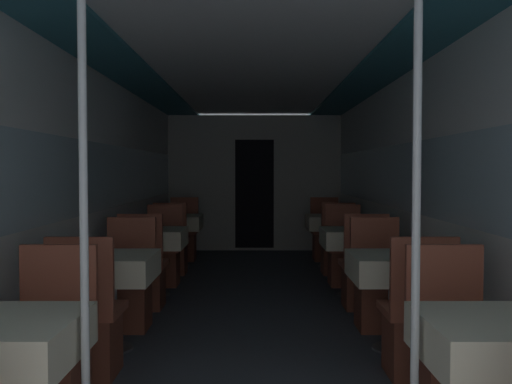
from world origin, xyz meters
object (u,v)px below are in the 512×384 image
at_px(support_pole_left_0, 81,221).
at_px(chair_right_far_3, 323,241).
at_px(chair_left_far_0, 46,371).
at_px(chair_right_near_1, 413,333).
at_px(dining_table_left_2, 151,240).
at_px(chair_right_near_3, 333,252).
at_px(chair_right_far_1, 375,294).
at_px(dining_table_right_0, 498,346).
at_px(chair_left_near_3, 169,252).
at_px(chair_left_far_2, 160,260).
at_px(chair_left_far_3, 180,241).
at_px(chair_left_near_1, 85,333).
at_px(chair_right_far_0, 450,370).
at_px(dining_table_left_3, 175,224).
at_px(dining_table_right_3, 328,224).
at_px(chair_right_far_2, 342,260).
at_px(dining_table_right_1, 392,270).
at_px(support_pole_right_0, 413,221).
at_px(chair_left_far_1, 125,295).
at_px(dining_table_right_2, 350,240).
at_px(chair_left_near_2, 141,279).
at_px(chair_right_near_2, 360,279).

xyz_separation_m(support_pole_left_0, chair_right_far_3, (1.75, 6.04, -0.83)).
distance_m(chair_left_far_0, chair_right_near_1, 2.22).
bearing_deg(dining_table_left_2, chair_right_near_3, 30.80).
bearing_deg(chair_right_far_1, dining_table_right_0, 90.00).
bearing_deg(chair_left_near_3, chair_left_far_2, -90.00).
bearing_deg(chair_left_far_3, chair_left_near_1, 90.00).
xyz_separation_m(support_pole_left_0, chair_left_near_3, (-0.36, 4.91, -0.83)).
bearing_deg(chair_left_near_1, chair_right_far_0, -18.13).
height_order(dining_table_left_3, chair_left_far_3, chair_left_far_3).
relative_size(chair_right_near_1, chair_right_near_3, 1.00).
distance_m(dining_table_right_3, chair_right_far_3, 0.64).
bearing_deg(dining_table_left_2, chair_right_far_2, 15.04).
height_order(dining_table_left_2, chair_right_far_1, chair_right_far_1).
distance_m(dining_table_left_2, dining_table_left_3, 1.83).
xyz_separation_m(chair_right_far_2, chair_right_near_3, (0.00, 0.69, 0.00)).
distance_m(support_pole_left_0, dining_table_right_1, 2.58).
relative_size(dining_table_left_2, support_pole_right_0, 0.32).
height_order(dining_table_left_3, chair_right_far_3, chair_right_far_3).
bearing_deg(dining_table_right_0, chair_left_far_1, 131.42).
height_order(dining_table_right_1, chair_right_far_3, chair_right_far_3).
distance_m(chair_left_near_1, dining_table_right_2, 3.21).
bearing_deg(dining_table_right_0, dining_table_left_2, 120.04).
height_order(chair_left_near_2, support_pole_right_0, support_pole_right_0).
bearing_deg(support_pole_left_0, dining_table_right_1, 46.24).
distance_m(dining_table_left_3, chair_left_near_3, 0.64).
height_order(support_pole_left_0, chair_right_far_1, support_pole_left_0).
bearing_deg(dining_table_left_3, chair_left_far_1, -90.00).
relative_size(chair_left_near_1, dining_table_right_0, 1.30).
bearing_deg(chair_right_far_2, chair_right_near_2, 90.00).
relative_size(chair_left_near_2, support_pole_right_0, 0.41).
relative_size(support_pole_left_0, chair_left_far_1, 2.42).
xyz_separation_m(chair_left_near_3, support_pole_right_0, (1.75, -4.91, 0.83)).
height_order(chair_left_near_2, chair_left_near_3, same).
xyz_separation_m(chair_left_far_0, chair_right_far_3, (2.11, 5.48, 0.00)).
xyz_separation_m(dining_table_right_2, chair_right_far_3, (0.00, 2.39, -0.31)).
xyz_separation_m(dining_table_left_3, chair_left_near_3, (0.00, -0.57, -0.31)).
xyz_separation_m(chair_left_far_0, chair_right_far_0, (2.11, 0.00, 0.00)).
xyz_separation_m(chair_right_far_2, dining_table_right_3, (0.00, 1.26, 0.31)).
bearing_deg(chair_left_far_0, dining_table_left_3, -90.00).
relative_size(dining_table_left_3, chair_right_far_1, 0.77).
xyz_separation_m(dining_table_right_0, chair_right_far_3, (0.00, 6.04, -0.31)).
height_order(chair_left_far_0, dining_table_right_0, chair_left_far_0).
bearing_deg(chair_left_near_3, dining_table_left_3, 90.00).
relative_size(support_pole_left_0, dining_table_right_3, 3.16).
bearing_deg(dining_table_right_2, chair_left_far_0, -124.39).
distance_m(chair_left_near_1, support_pole_right_0, 2.31).
height_order(support_pole_left_0, chair_left_near_1, support_pole_left_0).
relative_size(chair_right_far_0, dining_table_right_3, 1.30).
xyz_separation_m(dining_table_left_2, chair_left_far_3, (0.00, 2.39, -0.31)).
bearing_deg(dining_table_right_0, support_pole_right_0, -180.00).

